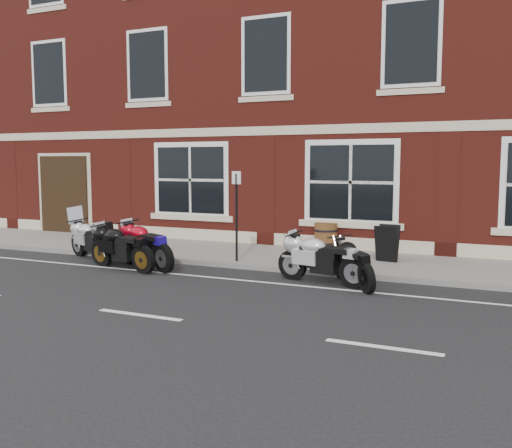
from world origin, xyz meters
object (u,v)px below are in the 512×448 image
(moto_touring_silver, at_px, (91,238))
(a_board_sign, at_px, (387,243))
(moto_sport_silver, at_px, (321,257))
(parking_sign, at_px, (237,210))
(moto_naked_black, at_px, (354,261))
(moto_sport_black, at_px, (122,246))
(moto_sport_red, at_px, (146,244))
(barrel_planter, at_px, (326,236))

(moto_touring_silver, distance_m, a_board_sign, 7.52)
(moto_sport_silver, distance_m, parking_sign, 2.84)
(moto_naked_black, bearing_deg, moto_touring_silver, 140.33)
(moto_sport_black, bearing_deg, parking_sign, -42.49)
(moto_sport_black, xyz_separation_m, moto_sport_silver, (4.74, 0.45, -0.01))
(a_board_sign, bearing_deg, moto_sport_black, -143.66)
(moto_sport_red, relative_size, parking_sign, 0.96)
(moto_sport_silver, bearing_deg, moto_sport_red, 102.74)
(moto_sport_red, xyz_separation_m, parking_sign, (1.85, 1.12, 0.80))
(moto_touring_silver, distance_m, moto_sport_red, 2.09)
(moto_sport_red, xyz_separation_m, moto_sport_black, (-0.39, -0.41, -0.02))
(moto_sport_silver, xyz_separation_m, moto_naked_black, (0.66, 0.09, -0.04))
(moto_touring_silver, distance_m, moto_sport_black, 1.86)
(moto_sport_silver, relative_size, moto_naked_black, 1.27)
(moto_sport_black, distance_m, barrel_planter, 5.54)
(moto_touring_silver, height_order, parking_sign, parking_sign)
(moto_touring_silver, bearing_deg, a_board_sign, -51.27)
(moto_sport_red, relative_size, moto_naked_black, 1.27)
(moto_sport_red, height_order, a_board_sign, a_board_sign)
(moto_sport_red, bearing_deg, parking_sign, -35.23)
(moto_naked_black, xyz_separation_m, parking_sign, (-3.15, 0.99, 0.87))
(moto_naked_black, bearing_deg, a_board_sign, 49.03)
(a_board_sign, relative_size, barrel_planter, 1.21)
(moto_sport_red, bearing_deg, moto_sport_silver, -65.93)
(moto_naked_black, xyz_separation_m, barrel_planter, (-1.73, 3.61, -0.02))
(moto_touring_silver, bearing_deg, barrel_planter, -36.05)
(a_board_sign, xyz_separation_m, parking_sign, (-3.32, -1.47, 0.81))
(moto_touring_silver, height_order, moto_sport_red, moto_touring_silver)
(moto_touring_silver, relative_size, parking_sign, 0.89)
(moto_touring_silver, bearing_deg, moto_sport_red, -80.61)
(moto_sport_black, xyz_separation_m, moto_naked_black, (5.39, 0.54, -0.05))
(moto_naked_black, distance_m, parking_sign, 3.42)
(moto_sport_red, xyz_separation_m, moto_naked_black, (5.00, 0.13, -0.07))
(moto_sport_black, bearing_deg, barrel_planter, -28.28)
(moto_touring_silver, bearing_deg, moto_sport_black, -95.76)
(moto_sport_black, bearing_deg, moto_sport_red, -30.35)
(moto_sport_black, bearing_deg, a_board_sign, -48.47)
(moto_naked_black, bearing_deg, moto_sport_silver, 151.17)
(a_board_sign, distance_m, barrel_planter, 2.22)
(moto_sport_red, height_order, moto_sport_black, moto_sport_red)
(moto_sport_red, bearing_deg, moto_sport_black, 160.06)
(a_board_sign, height_order, parking_sign, parking_sign)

